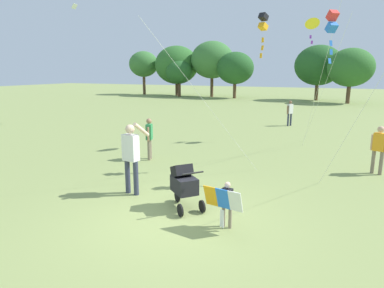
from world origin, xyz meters
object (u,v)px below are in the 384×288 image
(child_with_butterfly_kite, at_px, (226,201))
(person_couple_left, at_px, (290,111))
(stroller, at_px, (184,182))
(person_red_shirt, at_px, (149,135))
(kite_adult_black, at_px, (262,24))
(kite_blue_high, at_px, (333,24))
(person_sitting_far, at_px, (379,146))
(kite_orange_delta, at_px, (313,25))
(person_adult_flyer, at_px, (131,153))

(child_with_butterfly_kite, relative_size, person_couple_left, 0.67)
(stroller, distance_m, person_red_shirt, 4.55)
(kite_adult_black, distance_m, kite_blue_high, 1.99)
(child_with_butterfly_kite, distance_m, person_couple_left, 13.71)
(person_couple_left, bearing_deg, person_red_shirt, -108.80)
(person_couple_left, bearing_deg, kite_blue_high, -76.66)
(child_with_butterfly_kite, bearing_deg, person_couple_left, 93.68)
(stroller, bearing_deg, child_with_butterfly_kite, -25.91)
(kite_blue_high, bearing_deg, person_red_shirt, 176.88)
(person_sitting_far, bearing_deg, kite_orange_delta, 120.62)
(child_with_butterfly_kite, relative_size, person_red_shirt, 0.65)
(person_red_shirt, bearing_deg, person_couple_left, 71.20)
(person_red_shirt, distance_m, person_sitting_far, 7.26)
(stroller, height_order, person_couple_left, person_couple_left)
(person_couple_left, bearing_deg, person_sitting_far, -65.26)
(person_adult_flyer, relative_size, person_couple_left, 1.31)
(kite_orange_delta, relative_size, person_couple_left, 3.68)
(person_adult_flyer, distance_m, stroller, 1.68)
(stroller, distance_m, person_sitting_far, 6.31)
(kite_blue_high, bearing_deg, kite_orange_delta, 100.27)
(child_with_butterfly_kite, distance_m, stroller, 1.32)
(stroller, height_order, person_sitting_far, person_sitting_far)
(person_adult_flyer, height_order, stroller, person_adult_flyer)
(person_couple_left, bearing_deg, child_with_butterfly_kite, -86.32)
(stroller, bearing_deg, kite_adult_black, 78.22)
(person_adult_flyer, bearing_deg, child_with_butterfly_kite, -17.36)
(kite_orange_delta, bearing_deg, person_red_shirt, -129.05)
(person_couple_left, bearing_deg, kite_orange_delta, -72.28)
(kite_adult_black, relative_size, person_couple_left, 3.30)
(person_sitting_far, bearing_deg, person_couple_left, 114.74)
(person_adult_flyer, distance_m, kite_orange_delta, 10.10)
(person_adult_flyer, xyz_separation_m, person_red_shirt, (-1.39, 3.14, -0.22))
(person_couple_left, bearing_deg, person_adult_flyer, -98.44)
(person_adult_flyer, relative_size, kite_orange_delta, 0.36)
(child_with_butterfly_kite, relative_size, stroller, 0.92)
(kite_blue_high, bearing_deg, person_adult_flyer, -146.40)
(stroller, height_order, kite_blue_high, kite_blue_high)
(person_adult_flyer, height_order, kite_blue_high, kite_blue_high)
(person_couple_left, bearing_deg, stroller, -91.36)
(person_red_shirt, bearing_deg, stroller, -49.03)
(stroller, xyz_separation_m, kite_orange_delta, (1.60, 9.07, 4.30))
(kite_blue_high, xyz_separation_m, person_red_shirt, (-5.66, 0.31, -3.36))
(stroller, distance_m, kite_blue_high, 5.47)
(child_with_butterfly_kite, bearing_deg, person_adult_flyer, 162.64)
(kite_adult_black, bearing_deg, person_adult_flyer, -125.10)
(person_red_shirt, bearing_deg, person_sitting_far, 10.43)
(child_with_butterfly_kite, relative_size, kite_blue_high, 0.21)
(child_with_butterfly_kite, xyz_separation_m, person_red_shirt, (-4.17, 4.01, 0.28))
(person_sitting_far, distance_m, person_couple_left, 9.20)
(person_sitting_far, relative_size, person_couple_left, 1.03)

